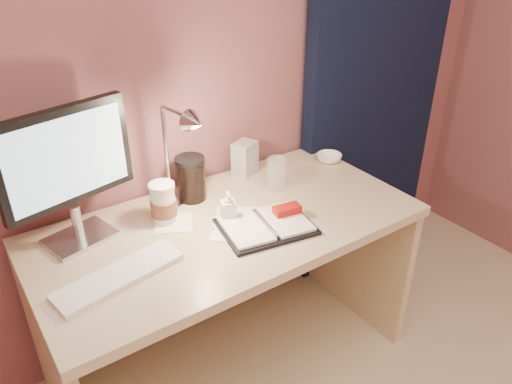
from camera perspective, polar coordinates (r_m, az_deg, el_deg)
room at (r=2.45m, az=12.30°, el=15.03°), size 3.50×3.50×3.50m
desk at (r=2.00m, az=-4.18°, el=-7.93°), size 1.40×0.70×0.73m
monitor at (r=1.69m, az=-20.97°, el=2.82°), size 0.44×0.20×0.48m
keyboard at (r=1.61m, az=-15.37°, el=-9.21°), size 0.42×0.19×0.02m
planner at (r=1.78m, az=1.35°, el=-3.71°), size 0.36×0.29×0.05m
paper_a at (r=1.77m, az=-2.77°, el=-4.59°), size 0.18×0.18×0.00m
paper_b at (r=1.85m, az=-2.36°, el=-2.88°), size 0.22×0.22×0.00m
paper_c at (r=1.84m, az=-9.37°, el=-3.48°), size 0.18×0.18×0.00m
coffee_cup at (r=1.82m, az=-10.55°, el=-1.35°), size 0.09×0.09×0.15m
clear_cup at (r=2.01m, az=2.35°, el=2.12°), size 0.08×0.08×0.13m
bowl at (r=2.28m, az=8.36°, el=3.88°), size 0.13×0.13×0.04m
lotion_bottle at (r=1.80m, az=-3.21°, el=-1.64°), size 0.07×0.07×0.12m
dark_jar at (r=1.95m, az=-7.44°, el=1.30°), size 0.11×0.11×0.16m
product_box at (r=2.12m, az=-1.28°, el=3.87°), size 0.12×0.11×0.15m
desk_lamp at (r=1.73m, az=-9.47°, el=4.36°), size 0.13×0.26×0.43m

